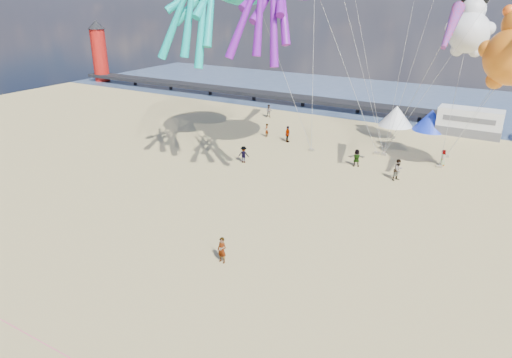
# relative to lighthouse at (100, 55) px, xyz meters

# --- Properties ---
(ground) EXTENTS (120.00, 120.00, 0.00)m
(ground) POSITION_rel_lighthouse_xyz_m (56.00, -44.00, -4.50)
(ground) COLOR tan
(ground) RESTS_ON ground
(water) EXTENTS (120.00, 120.00, 0.00)m
(water) POSITION_rel_lighthouse_xyz_m (56.00, 11.00, -4.48)
(water) COLOR #3E5577
(water) RESTS_ON ground
(pier) EXTENTS (60.00, 3.00, 0.50)m
(pier) POSITION_rel_lighthouse_xyz_m (28.00, 0.00, -3.50)
(pier) COLOR black
(pier) RESTS_ON ground
(lighthouse) EXTENTS (2.60, 2.60, 9.00)m
(lighthouse) POSITION_rel_lighthouse_xyz_m (0.00, 0.00, 0.00)
(lighthouse) COLOR #A5140F
(lighthouse) RESTS_ON ground
(motorhome_0) EXTENTS (6.60, 2.50, 3.00)m
(motorhome_0) POSITION_rel_lighthouse_xyz_m (62.00, -4.00, -3.00)
(motorhome_0) COLOR silver
(motorhome_0) RESTS_ON ground
(tent_white) EXTENTS (4.00, 4.00, 2.40)m
(tent_white) POSITION_rel_lighthouse_xyz_m (54.00, -4.00, -3.30)
(tent_white) COLOR white
(tent_white) RESTS_ON ground
(tent_blue) EXTENTS (4.00, 4.00, 2.40)m
(tent_blue) POSITION_rel_lighthouse_xyz_m (58.00, -4.00, -3.30)
(tent_blue) COLOR #1933CC
(tent_blue) RESTS_ON ground
(standing_person) EXTENTS (0.61, 0.43, 1.60)m
(standing_person) POSITION_rel_lighthouse_xyz_m (53.12, -39.38, -3.70)
(standing_person) COLOR tan
(standing_person) RESTS_ON ground
(beachgoer_0) EXTENTS (0.45, 0.60, 1.50)m
(beachgoer_0) POSITION_rel_lighthouse_xyz_m (61.30, -15.67, -3.75)
(beachgoer_0) COLOR #7F6659
(beachgoer_0) RESTS_ON ground
(beachgoer_1) EXTENTS (0.95, 0.82, 1.65)m
(beachgoer_1) POSITION_rel_lighthouse_xyz_m (39.08, -8.21, -3.68)
(beachgoer_1) COLOR #7F6659
(beachgoer_1) RESTS_ON ground
(beachgoer_2) EXTENTS (0.91, 0.80, 1.57)m
(beachgoer_2) POSITION_rel_lighthouse_xyz_m (45.19, -24.19, -3.71)
(beachgoer_2) COLOR #7F6659
(beachgoer_2) RESTS_ON ground
(beachgoer_3) EXTENTS (0.69, 1.15, 1.74)m
(beachgoer_3) POSITION_rel_lighthouse_xyz_m (45.83, -16.41, -3.63)
(beachgoer_3) COLOR #7F6659
(beachgoer_3) RESTS_ON ground
(beachgoer_4) EXTENTS (1.03, 0.76, 1.62)m
(beachgoer_4) POSITION_rel_lighthouse_xyz_m (54.56, -19.88, -3.69)
(beachgoer_4) COLOR #7F6659
(beachgoer_4) RESTS_ON ground
(beachgoer_5) EXTENTS (0.64, 1.42, 1.48)m
(beachgoer_5) POSITION_rel_lighthouse_xyz_m (42.96, -15.83, -3.76)
(beachgoer_5) COLOR #7F6659
(beachgoer_5) RESTS_ON ground
(beachgoer_7) EXTENTS (0.95, 1.07, 1.85)m
(beachgoer_7) POSITION_rel_lighthouse_xyz_m (58.66, -21.38, -3.58)
(beachgoer_7) COLOR #7F6659
(beachgoer_7) RESTS_ON ground
(sandbag_a) EXTENTS (0.50, 0.35, 0.22)m
(sandbag_a) POSITION_rel_lighthouse_xyz_m (49.27, -17.92, -4.39)
(sandbag_a) COLOR gray
(sandbag_a) RESTS_ON ground
(sandbag_b) EXTENTS (0.50, 0.35, 0.22)m
(sandbag_b) POSITION_rel_lighthouse_xyz_m (55.21, -15.56, -4.39)
(sandbag_b) COLOR gray
(sandbag_b) RESTS_ON ground
(sandbag_c) EXTENTS (0.50, 0.35, 0.22)m
(sandbag_c) POSITION_rel_lighthouse_xyz_m (61.19, -16.36, -4.39)
(sandbag_c) COLOR gray
(sandbag_c) RESTS_ON ground
(sandbag_d) EXTENTS (0.50, 0.35, 0.22)m
(sandbag_d) POSITION_rel_lighthouse_xyz_m (61.25, -13.05, -4.39)
(sandbag_d) COLOR gray
(sandbag_d) RESTS_ON ground
(sandbag_e) EXTENTS (0.50, 0.35, 0.22)m
(sandbag_e) POSITION_rel_lighthouse_xyz_m (55.88, -15.54, -4.39)
(sandbag_e) COLOR gray
(sandbag_e) RESTS_ON ground
(kite_panda) EXTENTS (5.14, 4.98, 5.85)m
(kite_panda) POSITION_rel_lighthouse_xyz_m (61.54, -14.06, 7.06)
(kite_panda) COLOR white
(windsock_right) EXTENTS (0.96, 5.07, 5.06)m
(windsock_right) POSITION_rel_lighthouse_xyz_m (61.40, -23.34, 8.01)
(windsock_right) COLOR red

